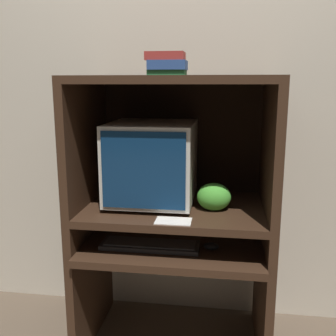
{
  "coord_description": "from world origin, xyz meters",
  "views": [
    {
      "loc": [
        0.24,
        -1.59,
        1.38
      ],
      "look_at": [
        -0.04,
        0.32,
        0.97
      ],
      "focal_mm": 42.0,
      "sensor_mm": 36.0,
      "label": 1
    }
  ],
  "objects_px": {
    "crt_monitor": "(152,162)",
    "snack_bag": "(214,197)",
    "mouse": "(211,246)",
    "book_stack": "(167,64)",
    "keyboard": "(150,245)"
  },
  "relations": [
    {
      "from": "crt_monitor",
      "to": "book_stack",
      "type": "height_order",
      "value": "book_stack"
    },
    {
      "from": "snack_bag",
      "to": "book_stack",
      "type": "relative_size",
      "value": 0.87
    },
    {
      "from": "keyboard",
      "to": "snack_bag",
      "type": "height_order",
      "value": "snack_bag"
    },
    {
      "from": "crt_monitor",
      "to": "keyboard",
      "type": "xyz_separation_m",
      "value": [
        0.02,
        -0.17,
        -0.38
      ]
    },
    {
      "from": "crt_monitor",
      "to": "keyboard",
      "type": "relative_size",
      "value": 0.97
    },
    {
      "from": "crt_monitor",
      "to": "snack_bag",
      "type": "xyz_separation_m",
      "value": [
        0.32,
        -0.09,
        -0.15
      ]
    },
    {
      "from": "snack_bag",
      "to": "book_stack",
      "type": "bearing_deg",
      "value": 170.38
    },
    {
      "from": "book_stack",
      "to": "crt_monitor",
      "type": "bearing_deg",
      "value": 150.49
    },
    {
      "from": "mouse",
      "to": "book_stack",
      "type": "xyz_separation_m",
      "value": [
        -0.23,
        0.11,
        0.85
      ]
    },
    {
      "from": "mouse",
      "to": "book_stack",
      "type": "bearing_deg",
      "value": 154.44
    },
    {
      "from": "crt_monitor",
      "to": "book_stack",
      "type": "distance_m",
      "value": 0.49
    },
    {
      "from": "crt_monitor",
      "to": "mouse",
      "type": "height_order",
      "value": "crt_monitor"
    },
    {
      "from": "crt_monitor",
      "to": "snack_bag",
      "type": "relative_size",
      "value": 2.81
    },
    {
      "from": "mouse",
      "to": "snack_bag",
      "type": "relative_size",
      "value": 0.45
    },
    {
      "from": "keyboard",
      "to": "book_stack",
      "type": "distance_m",
      "value": 0.87
    }
  ]
}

